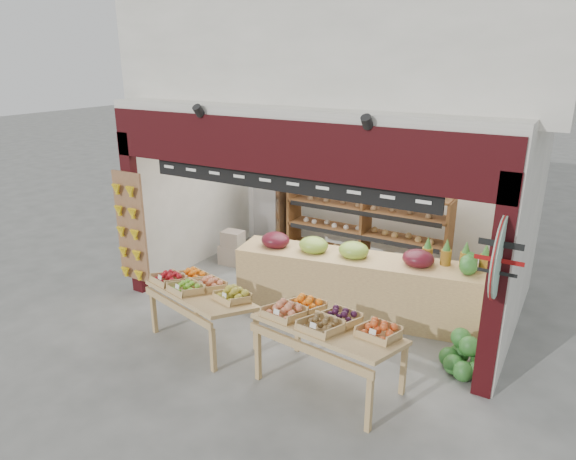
# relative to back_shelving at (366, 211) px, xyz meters

# --- Properties ---
(ground) EXTENTS (60.00, 60.00, 0.00)m
(ground) POSITION_rel_back_shelving_xyz_m (-0.19, -1.54, -1.17)
(ground) COLOR #60615C
(ground) RESTS_ON ground
(shop_structure) EXTENTS (6.36, 5.12, 5.40)m
(shop_structure) POSITION_rel_back_shelving_xyz_m (-0.19, 0.08, 2.75)
(shop_structure) COLOR white
(shop_structure) RESTS_ON ground
(banana_board) EXTENTS (0.60, 0.15, 1.80)m
(banana_board) POSITION_rel_back_shelving_xyz_m (-2.92, -2.71, -0.05)
(banana_board) COLOR #926342
(banana_board) RESTS_ON ground
(gift_sign) EXTENTS (0.04, 0.93, 0.92)m
(gift_sign) POSITION_rel_back_shelving_xyz_m (2.56, -2.68, 0.58)
(gift_sign) COLOR #A7D2BC
(gift_sign) RESTS_ON ground
(back_shelving) EXTENTS (2.96, 0.49, 1.83)m
(back_shelving) POSITION_rel_back_shelving_xyz_m (0.00, 0.00, 0.00)
(back_shelving) COLOR brown
(back_shelving) RESTS_ON ground
(refrigerator) EXTENTS (0.87, 0.87, 1.83)m
(refrigerator) POSITION_rel_back_shelving_xyz_m (-1.88, -0.01, -0.25)
(refrigerator) COLOR #B0B2B7
(refrigerator) RESTS_ON ground
(cardboard_stack) EXTENTS (0.98, 0.71, 0.66)m
(cardboard_stack) POSITION_rel_back_shelving_xyz_m (-2.07, -0.82, -0.93)
(cardboard_stack) COLOR beige
(cardboard_stack) RESTS_ON ground
(mid_counter) EXTENTS (3.79, 1.36, 1.16)m
(mid_counter) POSITION_rel_back_shelving_xyz_m (0.53, -1.52, -0.66)
(mid_counter) COLOR #D8B76F
(mid_counter) RESTS_ON ground
(display_table_left) EXTENTS (1.64, 1.17, 0.96)m
(display_table_left) POSITION_rel_back_shelving_xyz_m (-1.08, -3.26, -0.44)
(display_table_left) COLOR #D8B76F
(display_table_left) RESTS_ON ground
(display_table_right) EXTENTS (1.74, 1.11, 1.04)m
(display_table_right) POSITION_rel_back_shelving_xyz_m (0.89, -3.33, -0.36)
(display_table_right) COLOR #D8B76F
(display_table_right) RESTS_ON ground
(watermelon_pile) EXTENTS (0.66, 0.64, 0.48)m
(watermelon_pile) POSITION_rel_back_shelving_xyz_m (2.29, -2.22, -0.99)
(watermelon_pile) COLOR #1A4E1A
(watermelon_pile) RESTS_ON ground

